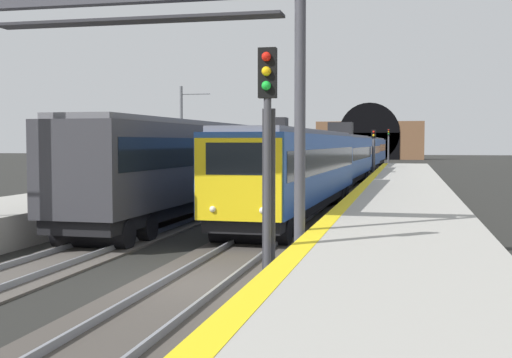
{
  "coord_description": "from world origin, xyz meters",
  "views": [
    {
      "loc": [
        -14.56,
        -4.71,
        3.33
      ],
      "look_at": [
        11.27,
        1.18,
        1.85
      ],
      "focal_mm": 46.65,
      "sensor_mm": 36.0,
      "label": 1
    }
  ],
  "objects_px": {
    "railway_signal_near": "(268,148)",
    "railway_signal_mid": "(373,150)",
    "train_main_approaching": "(351,155)",
    "train_adjacent_platform": "(241,158)",
    "overhead_signal_gantry": "(135,58)",
    "catenary_mast_near": "(182,135)",
    "railway_signal_far": "(389,142)"
  },
  "relations": [
    {
      "from": "catenary_mast_near",
      "to": "train_main_approaching",
      "type": "bearing_deg",
      "value": -49.5
    },
    {
      "from": "train_adjacent_platform",
      "to": "railway_signal_near",
      "type": "xyz_separation_m",
      "value": [
        -23.53,
        -6.51,
        0.79
      ]
    },
    {
      "from": "train_adjacent_platform",
      "to": "railway_signal_far",
      "type": "relative_size",
      "value": 7.44
    },
    {
      "from": "train_main_approaching",
      "to": "railway_signal_mid",
      "type": "bearing_deg",
      "value": 126.78
    },
    {
      "from": "train_adjacent_platform",
      "to": "railway_signal_far",
      "type": "distance_m",
      "value": 68.29
    },
    {
      "from": "train_main_approaching",
      "to": "catenary_mast_near",
      "type": "xyz_separation_m",
      "value": [
        -10.07,
        11.79,
        1.68
      ]
    },
    {
      "from": "railway_signal_near",
      "to": "railway_signal_far",
      "type": "height_order",
      "value": "railway_signal_far"
    },
    {
      "from": "railway_signal_near",
      "to": "overhead_signal_gantry",
      "type": "xyz_separation_m",
      "value": [
        2.75,
        4.16,
        2.35
      ]
    },
    {
      "from": "overhead_signal_gantry",
      "to": "catenary_mast_near",
      "type": "bearing_deg",
      "value": 17.02
    },
    {
      "from": "railway_signal_mid",
      "to": "overhead_signal_gantry",
      "type": "xyz_separation_m",
      "value": [
        -42.19,
        4.16,
        2.94
      ]
    },
    {
      "from": "train_main_approaching",
      "to": "catenary_mast_near",
      "type": "bearing_deg",
      "value": -47.96
    },
    {
      "from": "train_main_approaching",
      "to": "train_adjacent_platform",
      "type": "xyz_separation_m",
      "value": [
        -20.12,
        4.69,
        0.24
      ]
    },
    {
      "from": "overhead_signal_gantry",
      "to": "catenary_mast_near",
      "type": "height_order",
      "value": "catenary_mast_near"
    },
    {
      "from": "railway_signal_mid",
      "to": "overhead_signal_gantry",
      "type": "height_order",
      "value": "overhead_signal_gantry"
    },
    {
      "from": "railway_signal_near",
      "to": "catenary_mast_near",
      "type": "bearing_deg",
      "value": -157.95
    },
    {
      "from": "train_adjacent_platform",
      "to": "railway_signal_near",
      "type": "distance_m",
      "value": 24.43
    },
    {
      "from": "train_main_approaching",
      "to": "overhead_signal_gantry",
      "type": "xyz_separation_m",
      "value": [
        -40.91,
        2.34,
        3.37
      ]
    },
    {
      "from": "railway_signal_near",
      "to": "railway_signal_mid",
      "type": "bearing_deg",
      "value": -180.0
    },
    {
      "from": "train_main_approaching",
      "to": "train_adjacent_platform",
      "type": "relative_size",
      "value": 1.92
    },
    {
      "from": "railway_signal_mid",
      "to": "catenary_mast_near",
      "type": "xyz_separation_m",
      "value": [
        -11.35,
        13.61,
        1.25
      ]
    },
    {
      "from": "train_adjacent_platform",
      "to": "railway_signal_far",
      "type": "xyz_separation_m",
      "value": [
        67.97,
        -6.51,
        0.83
      ]
    },
    {
      "from": "overhead_signal_gantry",
      "to": "catenary_mast_near",
      "type": "relative_size",
      "value": 1.22
    },
    {
      "from": "railway_signal_near",
      "to": "railway_signal_mid",
      "type": "height_order",
      "value": "railway_signal_near"
    },
    {
      "from": "train_main_approaching",
      "to": "train_adjacent_platform",
      "type": "bearing_deg",
      "value": -11.58
    },
    {
      "from": "railway_signal_far",
      "to": "catenary_mast_near",
      "type": "height_order",
      "value": "catenary_mast_near"
    },
    {
      "from": "railway_signal_far",
      "to": "overhead_signal_gantry",
      "type": "relative_size",
      "value": 0.59
    },
    {
      "from": "train_adjacent_platform",
      "to": "railway_signal_far",
      "type": "bearing_deg",
      "value": -4.48
    },
    {
      "from": "train_main_approaching",
      "to": "overhead_signal_gantry",
      "type": "distance_m",
      "value": 41.11
    },
    {
      "from": "train_adjacent_platform",
      "to": "railway_signal_mid",
      "type": "bearing_deg",
      "value": -15.92
    },
    {
      "from": "overhead_signal_gantry",
      "to": "catenary_mast_near",
      "type": "xyz_separation_m",
      "value": [
        30.84,
        9.44,
        -1.69
      ]
    },
    {
      "from": "train_adjacent_platform",
      "to": "railway_signal_mid",
      "type": "relative_size",
      "value": 9.1
    },
    {
      "from": "train_adjacent_platform",
      "to": "railway_signal_mid",
      "type": "distance_m",
      "value": 22.38
    }
  ]
}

